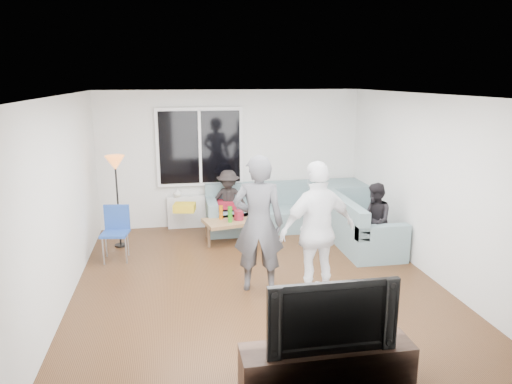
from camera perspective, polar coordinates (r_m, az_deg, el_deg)
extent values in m
cube|color=#56351C|center=(6.89, 0.06, -10.71)|extent=(5.00, 5.50, 0.04)
cube|color=white|center=(6.28, 0.06, 11.81)|extent=(5.00, 5.50, 0.04)
cube|color=silver|center=(9.15, -3.00, 4.04)|extent=(5.00, 0.04, 2.60)
cube|color=silver|center=(3.89, 7.35, -9.46)|extent=(5.00, 0.04, 2.60)
cube|color=silver|center=(6.52, -22.31, -0.89)|extent=(0.04, 5.50, 2.60)
cube|color=silver|center=(7.32, 19.86, 0.83)|extent=(0.04, 5.50, 2.60)
cube|color=white|center=(8.98, -6.78, 5.40)|extent=(1.62, 0.06, 1.47)
cube|color=black|center=(8.94, -6.76, 5.36)|extent=(1.50, 0.02, 1.35)
cube|color=white|center=(8.93, -6.76, 5.36)|extent=(0.05, 0.03, 1.35)
cube|color=silver|center=(9.19, -6.55, -2.30)|extent=(1.30, 0.12, 0.62)
imported|color=#2B6C2D|center=(9.08, -3.86, 0.68)|extent=(0.22, 0.19, 0.34)
imported|color=silver|center=(9.05, -9.44, -0.10)|extent=(0.16, 0.16, 0.16)
cube|color=slate|center=(9.38, 10.89, -1.41)|extent=(0.85, 0.85, 0.85)
cube|color=yellow|center=(8.74, -8.61, -1.85)|extent=(0.43, 0.38, 0.14)
cube|color=maroon|center=(8.87, -3.49, -1.49)|extent=(0.41, 0.36, 0.13)
cube|color=#A4774F|center=(8.38, -2.41, -4.61)|extent=(1.21, 0.83, 0.40)
cylinder|color=maroon|center=(8.26, -2.08, -2.80)|extent=(0.17, 0.17, 0.17)
imported|color=#434348|center=(6.29, 0.29, -3.85)|extent=(0.76, 0.58, 1.86)
imported|color=white|center=(6.13, 7.44, -4.66)|extent=(1.14, 0.67, 1.82)
imported|color=black|center=(7.78, 14.09, -3.34)|extent=(0.55, 0.66, 1.21)
imported|color=black|center=(8.83, -3.33, -1.07)|extent=(0.84, 0.61, 1.17)
cube|color=#37251B|center=(4.69, 8.50, -20.17)|extent=(1.60, 0.40, 0.44)
imported|color=black|center=(4.41, 8.77, -14.10)|extent=(1.18, 0.16, 0.68)
cylinder|color=#278919|center=(8.12, -3.14, -2.72)|extent=(0.08, 0.08, 0.27)
cylinder|color=black|center=(8.50, 0.08, -2.09)|extent=(0.07, 0.07, 0.23)
cylinder|color=#DF5313|center=(8.24, -0.51, -2.61)|extent=(0.07, 0.07, 0.23)
cylinder|color=#CC620C|center=(8.31, -4.24, -2.46)|extent=(0.07, 0.07, 0.24)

